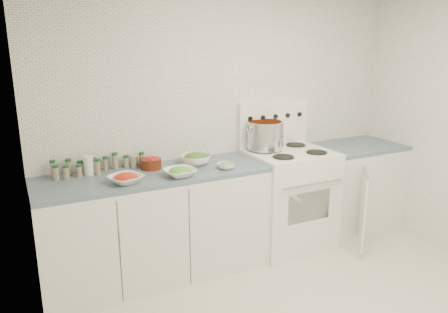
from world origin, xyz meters
TOP-DOWN VIEW (x-y plane):
  - room_walls at (0.00, 0.00)m, footprint 3.54×3.04m
  - counter_left at (-0.82, 1.19)m, footprint 1.85×0.62m
  - stove at (0.48, 1.19)m, footprint 0.76×0.70m
  - counter_right at (1.30, 1.19)m, footprint 0.89×0.94m
  - stock_pot at (0.30, 1.33)m, footprint 0.36×0.34m
  - bowl_tomato at (-1.09, 1.04)m, footprint 0.32×0.32m
  - bowl_snowpea at (-0.67, 1.02)m, footprint 0.26×0.26m
  - bowl_broccoli at (-0.43, 1.27)m, footprint 0.35×0.35m
  - bowl_zucchini at (-0.25, 1.04)m, footprint 0.19×0.19m
  - bowl_pepper at (-0.80, 1.32)m, footprint 0.17×0.17m
  - salt_canister at (-1.29, 1.37)m, footprint 0.08×0.08m
  - tin_can at (-0.91, 1.43)m, footprint 0.08×0.08m
  - spice_cluster at (-1.28, 1.41)m, footprint 0.75×0.15m

SIDE VIEW (x-z plane):
  - counter_right at x=1.30m, z-range 0.00..0.90m
  - counter_left at x=-0.82m, z-range 0.00..0.90m
  - stove at x=0.48m, z-range -0.18..1.18m
  - bowl_zucchini at x=-0.25m, z-range 0.90..0.96m
  - bowl_tomato at x=-1.09m, z-range 0.89..0.97m
  - bowl_snowpea at x=-0.67m, z-range 0.89..0.98m
  - tin_can at x=-0.91m, z-range 0.90..1.00m
  - bowl_broccoli at x=-0.43m, z-range 0.90..1.00m
  - bowl_pepper at x=-0.80m, z-range 0.90..1.01m
  - spice_cluster at x=-1.28m, z-range 0.89..1.03m
  - salt_canister at x=-1.29m, z-range 0.90..1.05m
  - stock_pot at x=0.30m, z-range 0.96..1.21m
  - room_walls at x=0.00m, z-range 0.30..2.82m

